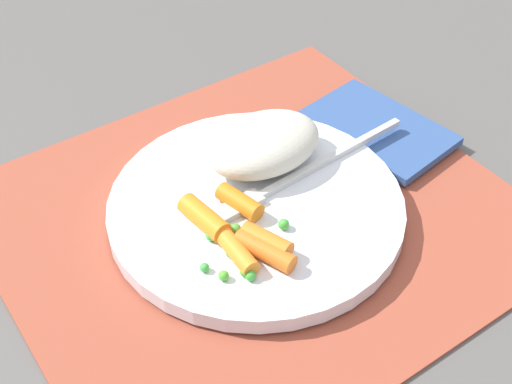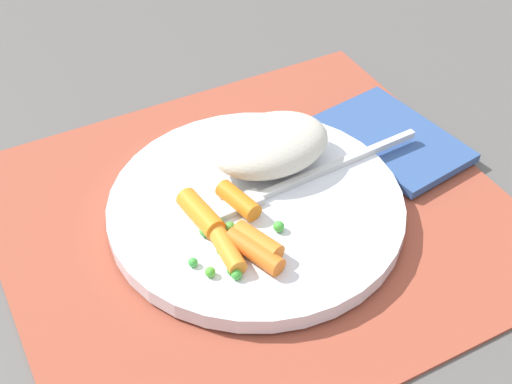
{
  "view_description": "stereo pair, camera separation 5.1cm",
  "coord_description": "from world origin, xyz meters",
  "px_view_note": "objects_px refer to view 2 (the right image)",
  "views": [
    {
      "loc": [
        0.24,
        0.34,
        0.42
      ],
      "look_at": [
        0.0,
        0.0,
        0.03
      ],
      "focal_mm": 49.78,
      "sensor_mm": 36.0,
      "label": 1
    },
    {
      "loc": [
        0.2,
        0.37,
        0.42
      ],
      "look_at": [
        0.0,
        0.0,
        0.03
      ],
      "focal_mm": 49.78,
      "sensor_mm": 36.0,
      "label": 2
    }
  ],
  "objects_px": {
    "plate": "(256,207)",
    "carrot_portion": "(233,229)",
    "rice_mound": "(271,145)",
    "fork": "(298,181)",
    "napkin": "(393,138)"
  },
  "relations": [
    {
      "from": "plate",
      "to": "carrot_portion",
      "type": "height_order",
      "value": "carrot_portion"
    },
    {
      "from": "rice_mound",
      "to": "fork",
      "type": "xyz_separation_m",
      "value": [
        -0.01,
        0.03,
        -0.02
      ]
    },
    {
      "from": "rice_mound",
      "to": "napkin",
      "type": "relative_size",
      "value": 0.79
    },
    {
      "from": "fork",
      "to": "carrot_portion",
      "type": "bearing_deg",
      "value": 21.52
    },
    {
      "from": "plate",
      "to": "fork",
      "type": "relative_size",
      "value": 1.18
    },
    {
      "from": "rice_mound",
      "to": "carrot_portion",
      "type": "height_order",
      "value": "rice_mound"
    },
    {
      "from": "plate",
      "to": "fork",
      "type": "distance_m",
      "value": 0.04
    },
    {
      "from": "carrot_portion",
      "to": "rice_mound",
      "type": "bearing_deg",
      "value": -136.62
    },
    {
      "from": "rice_mound",
      "to": "carrot_portion",
      "type": "xyz_separation_m",
      "value": [
        0.07,
        0.06,
        -0.01
      ]
    },
    {
      "from": "fork",
      "to": "napkin",
      "type": "distance_m",
      "value": 0.12
    },
    {
      "from": "plate",
      "to": "carrot_portion",
      "type": "bearing_deg",
      "value": 38.24
    },
    {
      "from": "plate",
      "to": "rice_mound",
      "type": "relative_size",
      "value": 2.33
    },
    {
      "from": "plate",
      "to": "carrot_portion",
      "type": "xyz_separation_m",
      "value": [
        0.03,
        0.03,
        0.01
      ]
    },
    {
      "from": "carrot_portion",
      "to": "fork",
      "type": "relative_size",
      "value": 0.5
    },
    {
      "from": "napkin",
      "to": "carrot_portion",
      "type": "bearing_deg",
      "value": 15.3
    }
  ]
}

